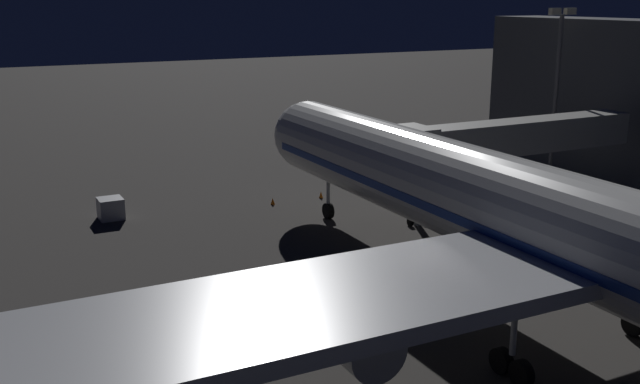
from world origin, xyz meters
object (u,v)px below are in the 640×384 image
baggage_container_near_belt (111,208)px  airliner_at_gate (601,245)px  apron_floodlight_mast (557,78)px  jet_bridge (495,139)px  traffic_cone_nose_starboard (273,201)px  traffic_cone_nose_port (321,195)px

baggage_container_near_belt → airliner_at_gate: bearing=113.8°
apron_floodlight_mast → airliner_at_gate: bearing=48.8°
airliner_at_gate → jet_bridge: 24.54m
baggage_container_near_belt → traffic_cone_nose_starboard: bearing=171.1°
baggage_container_near_belt → apron_floodlight_mast: bearing=174.1°
airliner_at_gate → baggage_container_near_belt: 36.72m
airliner_at_gate → traffic_cone_nose_port: airliner_at_gate is taller
apron_floodlight_mast → baggage_container_near_belt: (40.21, -4.16, -8.27)m
baggage_container_near_belt → traffic_cone_nose_starboard: baggage_container_near_belt is taller
jet_bridge → apron_floodlight_mast: bearing=-150.1°
apron_floodlight_mast → traffic_cone_nose_starboard: size_ratio=27.91×
traffic_cone_nose_port → baggage_container_near_belt: bearing=-6.6°
jet_bridge → traffic_cone_nose_starboard: 18.23m
traffic_cone_nose_starboard → traffic_cone_nose_port: bearing=180.0°
apron_floodlight_mast → traffic_cone_nose_port: apron_floodlight_mast is taller
apron_floodlight_mast → jet_bridge: bearing=29.9°
apron_floodlight_mast → traffic_cone_nose_starboard: (27.70, -2.19, -8.79)m
jet_bridge → apron_floodlight_mast: apron_floodlight_mast is taller
baggage_container_near_belt → traffic_cone_nose_starboard: (-12.51, 1.97, -0.52)m
jet_bridge → traffic_cone_nose_port: (9.84, -9.93, -5.55)m
jet_bridge → traffic_cone_nose_port: jet_bridge is taller
baggage_container_near_belt → traffic_cone_nose_starboard: 12.67m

